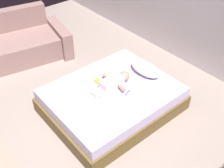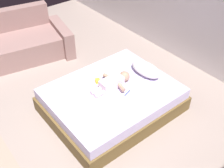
% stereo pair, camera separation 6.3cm
% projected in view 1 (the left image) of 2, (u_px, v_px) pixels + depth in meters
% --- Properties ---
extents(ground_plane, '(8.00, 8.00, 0.00)m').
position_uv_depth(ground_plane, '(51.00, 138.00, 3.79)').
color(ground_plane, gray).
extents(bed, '(1.49, 1.87, 0.40)m').
position_uv_depth(bed, '(112.00, 100.00, 4.11)').
color(bed, brown).
rests_on(bed, ground_plane).
extents(pillow, '(0.55, 0.29, 0.15)m').
position_uv_depth(pillow, '(145.00, 69.00, 4.25)').
color(pillow, silver).
rests_on(pillow, bed).
extents(baby, '(0.48, 0.66, 0.16)m').
position_uv_depth(baby, '(114.00, 82.00, 4.00)').
color(baby, white).
rests_on(baby, bed).
extents(toothbrush, '(0.06, 0.15, 0.02)m').
position_uv_depth(toothbrush, '(128.00, 92.00, 3.92)').
color(toothbrush, blue).
rests_on(toothbrush, bed).
extents(couch, '(1.41, 2.26, 0.84)m').
position_uv_depth(couch, '(9.00, 46.00, 5.16)').
color(couch, gray).
rests_on(couch, ground_plane).
extents(toy_block, '(0.09, 0.09, 0.07)m').
position_uv_depth(toy_block, '(97.00, 81.00, 4.08)').
color(toy_block, yellow).
rests_on(toy_block, bed).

